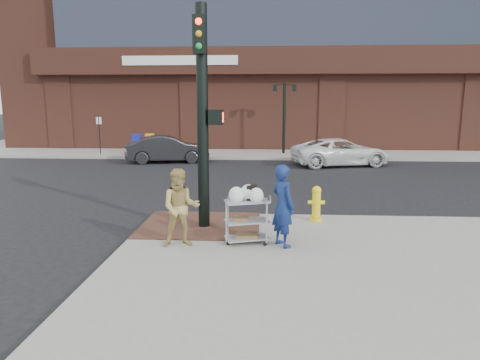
# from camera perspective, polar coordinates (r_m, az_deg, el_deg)

# --- Properties ---
(ground) EXTENTS (220.00, 220.00, 0.00)m
(ground) POSITION_cam_1_polar(r_m,az_deg,el_deg) (9.43, -2.42, -8.44)
(ground) COLOR black
(ground) RESTS_ON ground
(sidewalk_far) EXTENTS (65.00, 36.00, 0.15)m
(sidewalk_far) POSITION_cam_1_polar(r_m,az_deg,el_deg) (42.60, 19.21, 5.66)
(sidewalk_far) COLOR gray
(sidewalk_far) RESTS_ON ground
(brick_curb_ramp) EXTENTS (2.80, 2.40, 0.01)m
(brick_curb_ramp) POSITION_cam_1_polar(r_m,az_deg,el_deg) (10.31, -5.26, -5.93)
(brick_curb_ramp) COLOR #4F3025
(brick_curb_ramp) RESTS_ON sidewalk_near
(lamp_post) EXTENTS (1.32, 0.22, 4.00)m
(lamp_post) POSITION_cam_1_polar(r_m,az_deg,el_deg) (24.92, 5.91, 9.22)
(lamp_post) COLOR black
(lamp_post) RESTS_ON sidewalk_far
(parking_sign) EXTENTS (0.05, 0.05, 2.20)m
(parking_sign) POSITION_cam_1_polar(r_m,az_deg,el_deg) (25.74, -18.22, 5.75)
(parking_sign) COLOR black
(parking_sign) RESTS_ON sidewalk_far
(traffic_signal_pole) EXTENTS (0.61, 0.51, 5.00)m
(traffic_signal_pole) POSITION_cam_1_polar(r_m,az_deg,el_deg) (9.76, -4.91, 9.10)
(traffic_signal_pole) COLOR black
(traffic_signal_pole) RESTS_ON sidewalk_near
(woman_blue) EXTENTS (0.67, 0.73, 1.68)m
(woman_blue) POSITION_cam_1_polar(r_m,az_deg,el_deg) (8.63, 5.73, -3.41)
(woman_blue) COLOR navy
(woman_blue) RESTS_ON sidewalk_near
(pedestrian_tan) EXTENTS (0.87, 0.73, 1.59)m
(pedestrian_tan) POSITION_cam_1_polar(r_m,az_deg,el_deg) (8.69, -7.91, -3.67)
(pedestrian_tan) COLOR tan
(pedestrian_tan) RESTS_ON sidewalk_near
(sedan_dark) EXTENTS (4.41, 2.31, 1.38)m
(sedan_dark) POSITION_cam_1_polar(r_m,az_deg,el_deg) (22.39, -9.60, 4.09)
(sedan_dark) COLOR black
(sedan_dark) RESTS_ON ground
(minivan_white) EXTENTS (5.16, 3.30, 1.33)m
(minivan_white) POSITION_cam_1_polar(r_m,az_deg,el_deg) (21.50, 13.29, 3.64)
(minivan_white) COLOR white
(minivan_white) RESTS_ON ground
(utility_cart) EXTENTS (0.98, 0.72, 1.21)m
(utility_cart) POSITION_cam_1_polar(r_m,az_deg,el_deg) (8.84, 0.93, -4.96)
(utility_cart) COLOR gray
(utility_cart) RESTS_ON sidewalk_near
(fire_hydrant) EXTENTS (0.41, 0.29, 0.87)m
(fire_hydrant) POSITION_cam_1_polar(r_m,az_deg,el_deg) (10.68, 10.15, -3.04)
(fire_hydrant) COLOR yellow
(fire_hydrant) RESTS_ON sidewalk_near
(newsbox_red) EXTENTS (0.51, 0.48, 1.03)m
(newsbox_red) POSITION_cam_1_polar(r_m,az_deg,el_deg) (24.87, -12.05, 4.54)
(newsbox_red) COLOR #B81531
(newsbox_red) RESTS_ON sidewalk_far
(newsbox_yellow) EXTENTS (0.51, 0.47, 1.14)m
(newsbox_yellow) POSITION_cam_1_polar(r_m,az_deg,el_deg) (25.36, -11.92, 4.78)
(newsbox_yellow) COLOR gold
(newsbox_yellow) RESTS_ON sidewalk_far
(newsbox_blue) EXTENTS (0.54, 0.50, 1.15)m
(newsbox_blue) POSITION_cam_1_polar(r_m,az_deg,el_deg) (25.07, -13.55, 4.67)
(newsbox_blue) COLOR #162094
(newsbox_blue) RESTS_ON sidewalk_far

